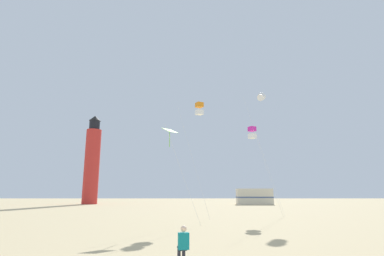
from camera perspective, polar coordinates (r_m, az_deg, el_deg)
The scene contains 7 objects.
kite_flyer_standing at distance 10.53m, azimuth -1.66°, elevation -20.81°, with size 0.42×0.55×1.16m.
kite_diamond_lime at distance 21.74m, azimuth -4.05°, elevation -1.06°, with size 2.83×2.83×6.77m.
kite_box_magenta at distance 29.88m, azimuth 11.32°, elevation -0.87°, with size 2.87×2.83×8.44m.
kite_box_orange at distance 28.06m, azimuth 1.43°, elevation 3.63°, with size 2.77×2.41×10.36m.
kite_tube_white at distance 33.90m, azimuth 13.01°, elevation 5.75°, with size 3.40×3.60×13.06m.
lighthouse_distant at distance 60.81m, azimuth -18.26°, elevation -6.04°, with size 2.80×2.80×16.80m.
rv_van_cream at distance 57.36m, azimuth 11.72°, elevation -12.53°, with size 6.44×2.35×2.80m.
Camera 1 is at (0.59, -6.33, 2.24)m, focal length 28.31 mm.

